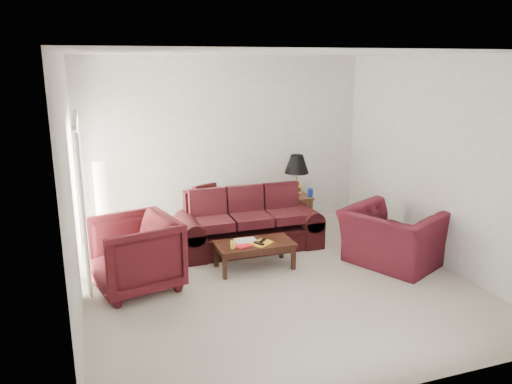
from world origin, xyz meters
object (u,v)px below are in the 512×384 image
Objects in this scene: floor_lamp at (102,205)px; armchair_left at (134,254)px; sofa at (249,221)px; armchair_right at (392,237)px; coffee_table at (255,255)px; end_table at (294,212)px.

floor_lamp reaches higher than armchair_left.
sofa is 1.76× the size of armchair_right.
armchair_right reaches higher than coffee_table.
armchair_left is 1.72m from coffee_table.
floor_lamp is 4.48m from armchair_right.
armchair_left is at bearing -79.39° from floor_lamp.
floor_lamp is 1.34× the size of armchair_left.
end_table is 0.41× the size of floor_lamp.
coffee_table is (-0.18, -0.79, -0.26)m from sofa.
floor_lamp is (-3.27, 0.07, 0.41)m from end_table.
armchair_left is (0.32, -1.69, -0.23)m from floor_lamp.
floor_lamp reaches higher than end_table.
end_table is (1.08, 0.71, -0.17)m from sofa.
end_table is 3.37m from armchair_left.
armchair_right is (1.76, -1.31, -0.04)m from sofa.
armchair_right is at bearing -27.81° from floor_lamp.
coffee_table is at bearing -37.94° from floor_lamp.
armchair_left is 3.66m from armchair_right.
armchair_left is at bearing -159.09° from sofa.
end_table reaches higher than coffee_table.
floor_lamp is at bearing 176.91° from armchair_left.
floor_lamp is at bearing 126.04° from coffee_table.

